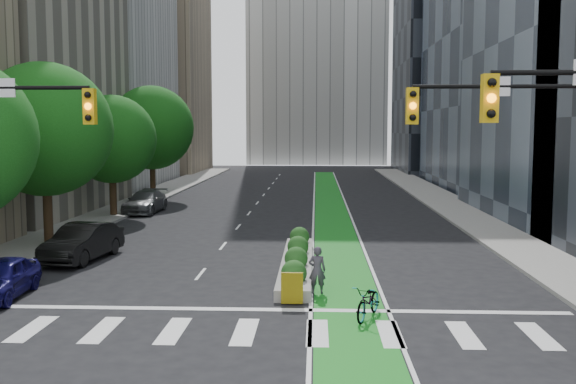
# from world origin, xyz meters

# --- Properties ---
(ground) EXTENTS (160.00, 160.00, 0.00)m
(ground) POSITION_xyz_m (0.00, 0.00, 0.00)
(ground) COLOR black
(ground) RESTS_ON ground
(sidewalk_left) EXTENTS (3.60, 90.00, 0.15)m
(sidewalk_left) POSITION_xyz_m (-11.80, 25.00, 0.07)
(sidewalk_left) COLOR gray
(sidewalk_left) RESTS_ON ground
(sidewalk_right) EXTENTS (3.60, 90.00, 0.15)m
(sidewalk_right) POSITION_xyz_m (11.80, 25.00, 0.07)
(sidewalk_right) COLOR gray
(sidewalk_right) RESTS_ON ground
(bike_lane_paint) EXTENTS (2.20, 70.00, 0.01)m
(bike_lane_paint) POSITION_xyz_m (3.00, 30.00, 0.01)
(bike_lane_paint) COLOR #167D1C
(bike_lane_paint) RESTS_ON ground
(building_tan_far) EXTENTS (14.00, 16.00, 26.00)m
(building_tan_far) POSITION_xyz_m (-20.00, 66.00, 13.00)
(building_tan_far) COLOR tan
(building_tan_far) RESTS_ON ground
(building_dark_end) EXTENTS (14.00, 18.00, 28.00)m
(building_dark_end) POSITION_xyz_m (20.00, 68.00, 14.00)
(building_dark_end) COLOR black
(building_dark_end) RESTS_ON ground
(tree_mid) EXTENTS (6.40, 6.40, 8.78)m
(tree_mid) POSITION_xyz_m (-11.00, 12.00, 5.57)
(tree_mid) COLOR black
(tree_mid) RESTS_ON ground
(tree_midfar) EXTENTS (5.60, 5.60, 7.76)m
(tree_midfar) POSITION_xyz_m (-11.00, 22.00, 4.95)
(tree_midfar) COLOR black
(tree_midfar) RESTS_ON ground
(tree_far) EXTENTS (6.60, 6.60, 9.00)m
(tree_far) POSITION_xyz_m (-11.00, 32.00, 5.69)
(tree_far) COLOR black
(tree_far) RESTS_ON ground
(signal_right) EXTENTS (5.82, 0.51, 7.20)m
(signal_right) POSITION_xyz_m (8.67, 0.47, 4.80)
(signal_right) COLOR black
(signal_right) RESTS_ON ground
(median_planter) EXTENTS (1.20, 10.26, 1.10)m
(median_planter) POSITION_xyz_m (1.20, 7.04, 0.37)
(median_planter) COLOR gray
(median_planter) RESTS_ON ground
(bicycle) EXTENTS (1.35, 2.04, 1.01)m
(bicycle) POSITION_xyz_m (3.52, 0.49, 0.51)
(bicycle) COLOR gray
(bicycle) RESTS_ON ground
(cyclist) EXTENTS (0.60, 0.40, 1.63)m
(cyclist) POSITION_xyz_m (2.00, 3.26, 0.82)
(cyclist) COLOR #3E3844
(cyclist) RESTS_ON ground
(parked_car_left_near) EXTENTS (1.82, 3.99, 1.33)m
(parked_car_left_near) POSITION_xyz_m (-8.47, 2.23, 0.66)
(parked_car_left_near) COLOR #110D4F
(parked_car_left_near) RESTS_ON ground
(parked_car_left_mid) EXTENTS (2.30, 4.95, 1.57)m
(parked_car_left_mid) POSITION_xyz_m (-8.00, 8.38, 0.78)
(parked_car_left_mid) COLOR black
(parked_car_left_mid) RESTS_ON ground
(parked_car_left_far) EXTENTS (2.25, 5.12, 1.46)m
(parked_car_left_far) POSITION_xyz_m (-9.50, 24.09, 0.73)
(parked_car_left_far) COLOR #515356
(parked_car_left_far) RESTS_ON ground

